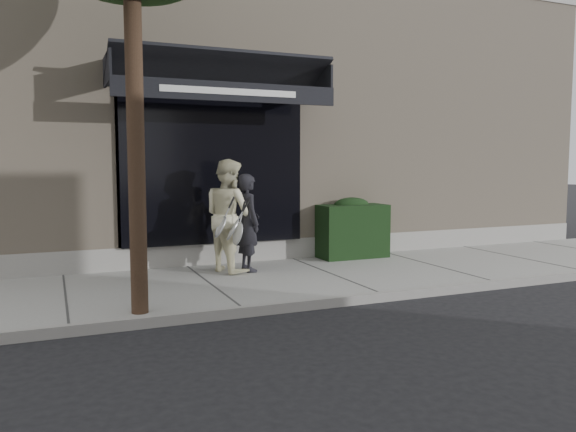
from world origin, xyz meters
name	(u,v)px	position (x,y,z in m)	size (l,w,h in m)	color
ground	(329,280)	(0.00, 0.00, 0.00)	(80.00, 80.00, 0.00)	black
sidewalk	(329,277)	(0.00, 0.00, 0.06)	(20.00, 3.00, 0.12)	gray
curb	(381,297)	(0.00, -1.55, 0.07)	(20.00, 0.10, 0.14)	gray
building_facade	(235,128)	(-0.01, 4.96, 2.74)	(14.30, 8.04, 5.64)	#BAA78E
hedge	(351,229)	(1.10, 1.25, 0.66)	(1.30, 0.70, 1.14)	black
pedestrian_front	(248,223)	(-1.16, 0.68, 0.92)	(0.71, 0.85, 1.61)	black
pedestrian_back	(229,216)	(-1.46, 0.78, 1.04)	(0.95, 1.08, 1.85)	beige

